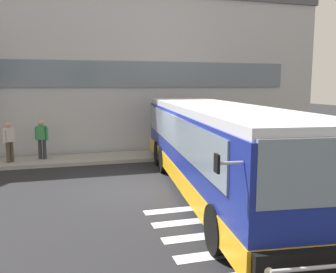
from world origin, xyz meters
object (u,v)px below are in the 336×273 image
object	(u,v)px
safety_bollard_yellow	(165,152)
bus_main_foreground	(215,149)
passenger_near_column	(9,140)
passenger_by_doorway	(42,138)

from	to	relation	value
safety_bollard_yellow	bus_main_foreground	bearing A→B (deg)	-86.41
passenger_near_column	passenger_by_doorway	size ratio (longest dim) A/B	1.00
passenger_near_column	safety_bollard_yellow	bearing A→B (deg)	-9.19
passenger_near_column	bus_main_foreground	bearing A→B (deg)	-40.78
bus_main_foreground	passenger_by_doorway	size ratio (longest dim) A/B	7.50
bus_main_foreground	passenger_by_doorway	world-z (taller)	bus_main_foreground
bus_main_foreground	passenger_near_column	xyz separation A→B (m)	(-6.62, 5.71, -0.26)
passenger_near_column	safety_bollard_yellow	xyz separation A→B (m)	(6.33, -1.02, -0.63)
passenger_by_doorway	safety_bollard_yellow	xyz separation A→B (m)	(5.09, -1.35, -0.63)
bus_main_foreground	passenger_by_doorway	distance (m)	8.09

